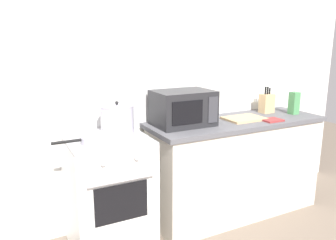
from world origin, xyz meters
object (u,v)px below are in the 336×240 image
oven_mitt (272,120)px  frying_pan (99,139)px  stock_pot (117,119)px  stove (109,194)px  microwave (183,108)px  cutting_board (244,118)px  pasta_box (294,103)px  knife_block (267,103)px

oven_mitt → frying_pan: bearing=177.6°
stock_pot → oven_mitt: size_ratio=1.92×
stove → microwave: bearing=6.4°
frying_pan → cutting_board: 1.40m
stove → pasta_box: pasta_box is taller
stove → stock_pot: stock_pot is taller
microwave → stove: bearing=-173.6°
stock_pot → pasta_box: stock_pot is taller
stock_pot → oven_mitt: (1.39, -0.22, -0.11)m
pasta_box → oven_mitt: bearing=-162.3°
frying_pan → pasta_box: bearing=1.8°
stock_pot → frying_pan: size_ratio=0.73×
stove → microwave: 0.94m
cutting_board → knife_block: knife_block is taller
knife_block → stock_pot: bearing=-177.2°
microwave → pasta_box: 1.21m
stove → pasta_box: size_ratio=4.18×
stock_pot → microwave: size_ratio=0.69×
microwave → cutting_board: size_ratio=1.39×
stove → pasta_box: bearing=-0.9°
microwave → frying_pan: bearing=-167.7°
stock_pot → cutting_board: stock_pot is taller
pasta_box → oven_mitt: 0.44m
cutting_board → oven_mitt: cutting_board is taller
stock_pot → frying_pan: bearing=-140.9°
stock_pot → knife_block: bearing=2.8°
cutting_board → oven_mitt: bearing=-39.8°
stock_pot → oven_mitt: stock_pot is taller
stock_pot → frying_pan: 0.26m
stove → knife_block: bearing=4.7°
stock_pot → cutting_board: bearing=-2.9°
stock_pot → oven_mitt: bearing=-9.0°
cutting_board → oven_mitt: (0.19, -0.16, -0.00)m
stock_pot → pasta_box: (1.80, -0.09, -0.01)m
stove → knife_block: (1.72, 0.14, 0.56)m
knife_block → pasta_box: knife_block is taller
stove → oven_mitt: oven_mitt is taller
pasta_box → oven_mitt: pasta_box is taller
stove → frying_pan: bearing=-130.9°
frying_pan → oven_mitt: frying_pan is taller
microwave → oven_mitt: microwave is taller
stock_pot → knife_block: knife_block is taller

